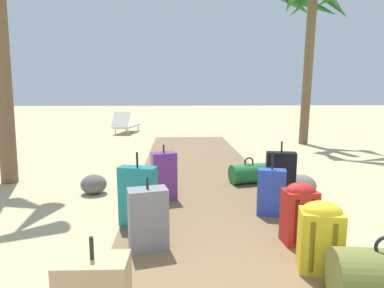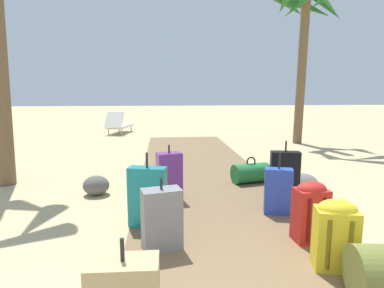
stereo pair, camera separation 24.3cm
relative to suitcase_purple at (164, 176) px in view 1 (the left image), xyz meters
The scene contains 16 objects.
ground_plane 0.84m from the suitcase_purple, 33.32° to the left, with size 60.00×60.00×0.00m, color tan.
boardwalk 1.53m from the suitcase_purple, 65.60° to the left, with size 2.15×9.46×0.08m, color brown.
suitcase_purple is the anchor object (origin of this frame).
suitcase_teal 0.89m from the suitcase_purple, 106.65° to the right, with size 0.44×0.26×0.83m.
suitcase_blue 1.44m from the suitcase_purple, 25.78° to the right, with size 0.36×0.24×0.77m.
backpack_red 1.92m from the suitcase_purple, 45.20° to the right, with size 0.32×0.26×0.61m.
duffel_bag_green 1.53m from the suitcase_purple, 28.53° to the left, with size 0.65×0.44×0.43m.
duffel_bag_olive 2.81m from the suitcase_purple, 55.48° to the right, with size 0.73×0.48×0.51m.
suitcase_grey 1.40m from the suitcase_purple, 94.26° to the right, with size 0.40×0.29×0.69m.
suitcase_black 1.59m from the suitcase_purple, ahead, with size 0.42×0.24×0.80m.
backpack_yellow 2.30m from the suitcase_purple, 54.48° to the right, with size 0.38×0.31×0.60m.
palm_tree_far_right 7.14m from the suitcase_purple, 50.92° to the left, with size 2.01×2.21×4.59m.
lounge_chair 7.96m from the suitcase_purple, 102.12° to the left, with size 0.91×1.60×0.82m.
rock_right_near 3.37m from the suitcase_purple, 43.77° to the left, with size 0.37×0.45×0.22m, color gray.
rock_left_far 1.26m from the suitcase_purple, 152.88° to the left, with size 0.39×0.36×0.29m, color #5B5651.
rock_right_mid 2.04m from the suitcase_purple, ahead, with size 0.43×0.49×0.33m, color slate.
Camera 1 is at (-0.46, -0.92, 1.56)m, focal length 30.37 mm.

